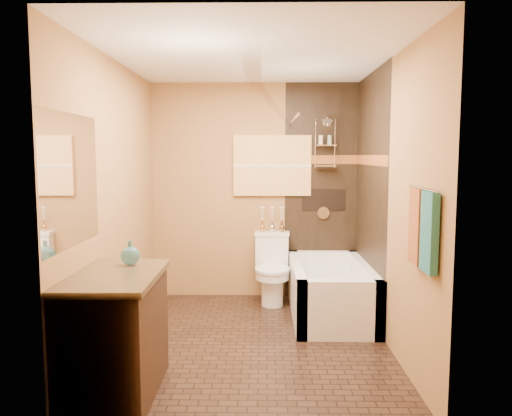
{
  "coord_description": "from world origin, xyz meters",
  "views": [
    {
      "loc": [
        0.11,
        -4.33,
        1.66
      ],
      "look_at": [
        0.03,
        0.4,
        1.17
      ],
      "focal_mm": 35.0,
      "sensor_mm": 36.0,
      "label": 1
    }
  ],
  "objects_px": {
    "toilet": "(272,268)",
    "vanity": "(115,334)",
    "sunset_painting": "(272,166)",
    "bathtub": "(330,295)"
  },
  "relations": [
    {
      "from": "bathtub",
      "to": "toilet",
      "type": "xyz_separation_m",
      "value": [
        -0.6,
        0.46,
        0.18
      ]
    },
    {
      "from": "sunset_painting",
      "to": "toilet",
      "type": "relative_size",
      "value": 1.15
    },
    {
      "from": "toilet",
      "to": "vanity",
      "type": "height_order",
      "value": "vanity"
    },
    {
      "from": "sunset_painting",
      "to": "bathtub",
      "type": "height_order",
      "value": "sunset_painting"
    },
    {
      "from": "toilet",
      "to": "vanity",
      "type": "distance_m",
      "value": 2.48
    },
    {
      "from": "bathtub",
      "to": "vanity",
      "type": "height_order",
      "value": "vanity"
    },
    {
      "from": "bathtub",
      "to": "vanity",
      "type": "distance_m",
      "value": 2.47
    },
    {
      "from": "sunset_painting",
      "to": "toilet",
      "type": "height_order",
      "value": "sunset_painting"
    },
    {
      "from": "sunset_painting",
      "to": "vanity",
      "type": "distance_m",
      "value": 2.94
    },
    {
      "from": "sunset_painting",
      "to": "bathtub",
      "type": "xyz_separation_m",
      "value": [
        0.6,
        -0.73,
        -1.33
      ]
    }
  ]
}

